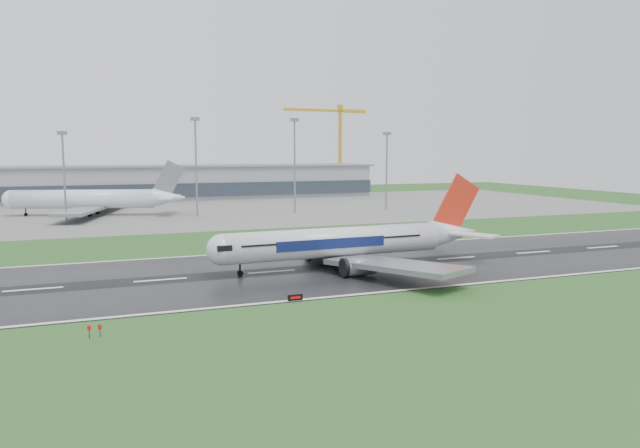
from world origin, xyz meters
name	(u,v)px	position (x,y,z in m)	size (l,w,h in m)	color
ground	(161,280)	(0.00, 0.00, 0.00)	(520.00, 520.00, 0.00)	#23501D
runway	(161,280)	(0.00, 0.00, 0.05)	(400.00, 45.00, 0.10)	black
apron	(124,212)	(0.00, 125.00, 0.04)	(400.00, 130.00, 0.08)	slate
terminal	(117,184)	(0.00, 185.00, 7.50)	(240.00, 36.00, 15.00)	gray
main_airliner	(354,223)	(36.22, -0.86, 8.51)	(56.97, 54.25, 16.82)	silver
parked_airliner	(91,189)	(-10.98, 116.55, 9.29)	(62.84, 58.51, 18.42)	white
tower_crane	(340,149)	(117.64, 200.00, 23.58)	(48.03, 2.62, 47.16)	gold
runway_sign	(295,298)	(17.20, -22.09, 0.52)	(2.30, 0.26, 1.04)	black
floodmast_2	(64,179)	(-18.60, 100.00, 13.67)	(0.64, 0.64, 27.35)	gray
floodmast_3	(196,169)	(22.73, 100.00, 16.23)	(0.64, 0.64, 32.46)	gray
floodmast_4	(295,168)	(57.93, 100.00, 16.42)	(0.64, 0.64, 32.83)	gray
floodmast_5	(387,173)	(94.96, 100.00, 14.17)	(0.64, 0.64, 28.35)	gray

